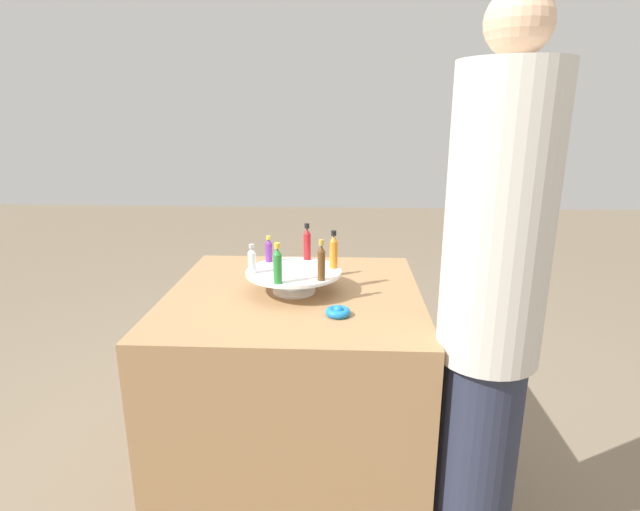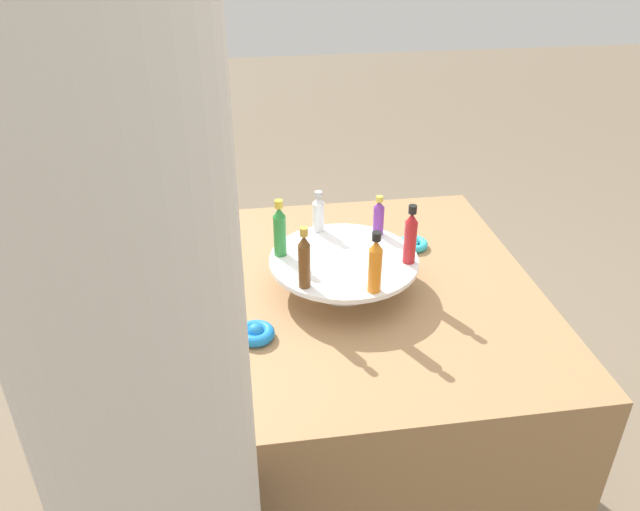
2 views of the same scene
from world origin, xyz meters
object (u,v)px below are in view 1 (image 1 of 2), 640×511
(bottle_green, at_px, (278,265))
(bottle_orange, at_px, (334,251))
(display_stand, at_px, (294,276))
(bottle_clear, at_px, (252,260))
(bottle_purple, at_px, (269,250))
(person_figure, at_px, (490,310))
(bottle_red, at_px, (307,243))
(bottle_brown, at_px, (321,262))
(ribbon_bow_blue, at_px, (338,312))
(ribbon_bow_teal, at_px, (259,270))

(bottle_green, relative_size, bottle_orange, 0.99)
(display_stand, height_order, bottle_clear, bottle_clear)
(bottle_orange, bearing_deg, display_stand, -164.99)
(display_stand, bearing_deg, bottle_purple, 135.01)
(bottle_purple, height_order, person_figure, person_figure)
(bottle_purple, xyz_separation_m, bottle_orange, (0.26, -0.07, 0.02))
(display_stand, xyz_separation_m, bottle_purple, (-0.11, 0.11, 0.07))
(display_stand, height_order, bottle_red, bottle_red)
(bottle_red, bearing_deg, bottle_brown, -74.99)
(ribbon_bow_blue, bearing_deg, bottle_purple, 129.91)
(bottle_clear, distance_m, bottle_brown, 0.27)
(bottle_brown, relative_size, person_figure, 0.08)
(bottle_brown, distance_m, ribbon_bow_blue, 0.19)
(bottle_orange, relative_size, person_figure, 0.08)
(bottle_clear, xyz_separation_m, bottle_brown, (0.26, -0.07, 0.02))
(bottle_clear, height_order, bottle_red, bottle_red)
(ribbon_bow_blue, bearing_deg, bottle_orange, 94.68)
(bottle_clear, bearing_deg, bottle_orange, 15.01)
(bottle_orange, relative_size, ribbon_bow_teal, 1.77)
(bottle_brown, xyz_separation_m, ribbon_bow_teal, (-0.28, 0.33, -0.14))
(bottle_orange, height_order, ribbon_bow_teal, bottle_orange)
(display_stand, xyz_separation_m, bottle_brown, (0.11, -0.11, 0.09))
(bottle_green, height_order, ribbon_bow_blue, bottle_green)
(bottle_brown, bearing_deg, bottle_clear, 165.01)
(ribbon_bow_blue, bearing_deg, bottle_green, 160.03)
(bottle_red, bearing_deg, person_figure, -43.11)
(bottle_red, height_order, ribbon_bow_teal, bottle_red)
(bottle_green, distance_m, ribbon_bow_teal, 0.42)
(bottle_red, distance_m, ribbon_bow_teal, 0.26)
(display_stand, height_order, bottle_purple, bottle_purple)
(bottle_red, xyz_separation_m, ribbon_bow_blue, (0.13, -0.37, -0.14))
(display_stand, xyz_separation_m, person_figure, (0.61, -0.39, 0.03))
(ribbon_bow_teal, bearing_deg, display_stand, -52.88)
(bottle_purple, distance_m, ribbon_bow_blue, 0.45)
(bottle_purple, distance_m, bottle_orange, 0.27)
(bottle_clear, distance_m, person_figure, 0.84)
(bottle_clear, bearing_deg, bottle_green, -44.99)
(display_stand, relative_size, bottle_red, 2.44)
(bottle_green, distance_m, person_figure, 0.70)
(bottle_green, bearing_deg, ribbon_bow_blue, -19.97)
(bottle_purple, height_order, bottle_brown, bottle_brown)
(ribbon_bow_teal, distance_m, ribbon_bow_blue, 0.56)
(bottle_orange, bearing_deg, bottle_purple, 165.01)
(ribbon_bow_teal, relative_size, ribbon_bow_blue, 0.98)
(bottle_red, xyz_separation_m, person_figure, (0.58, -0.54, -0.06))
(person_figure, bearing_deg, ribbon_bow_teal, -5.65)
(bottle_clear, bearing_deg, ribbon_bow_blue, -30.14)
(bottle_clear, relative_size, person_figure, 0.06)
(ribbon_bow_blue, bearing_deg, bottle_red, 109.26)
(bottle_clear, height_order, bottle_green, bottle_green)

